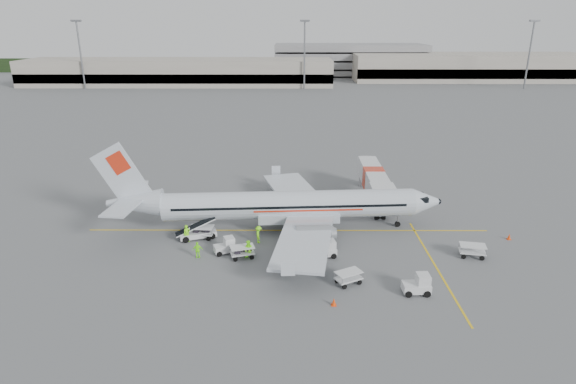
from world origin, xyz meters
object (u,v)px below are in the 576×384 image
tug_fore (417,284)px  aircraft (289,187)px  tug_aft (225,245)px  belt_loader (197,226)px  tug_mid (325,249)px  jet_bridge (373,185)px

tug_fore → aircraft: bearing=127.7°
tug_fore → tug_aft: 18.76m
belt_loader → tug_mid: bearing=-37.3°
tug_aft → jet_bridge: bearing=19.6°
aircraft → jet_bridge: aircraft is taller
aircraft → belt_loader: bearing=-170.3°
tug_mid → tug_fore: bearing=-55.2°
belt_loader → tug_mid: 13.92m
aircraft → tug_fore: aircraft is taller
tug_mid → tug_aft: size_ratio=1.04×
jet_bridge → tug_fore: bearing=-89.0°
jet_bridge → belt_loader: (-20.37, -11.18, -0.79)m
jet_bridge → tug_aft: jet_bridge is taller
aircraft → jet_bridge: size_ratio=2.17×
belt_loader → tug_fore: size_ratio=2.23×
aircraft → belt_loader: (-9.76, -2.32, -3.59)m
tug_fore → tug_aft: bearing=155.1°
belt_loader → tug_fore: belt_loader is taller
belt_loader → tug_aft: (3.33, -3.50, -0.58)m
tug_fore → tug_aft: (-17.21, 7.48, -0.08)m
aircraft → tug_fore: (10.78, -13.30, -4.09)m
tug_aft → tug_mid: bearing=-25.5°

